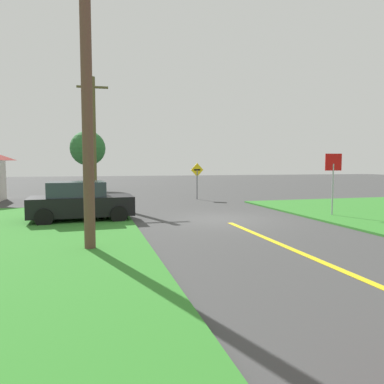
% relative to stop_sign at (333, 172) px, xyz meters
% --- Properties ---
extents(ground_plane, '(120.00, 120.00, 0.00)m').
position_rel_stop_sign_xyz_m(ground_plane, '(-5.03, 0.56, -1.96)').
color(ground_plane, '#404040').
extents(lane_stripe_center, '(0.20, 14.00, 0.01)m').
position_rel_stop_sign_xyz_m(lane_stripe_center, '(-5.03, -7.44, -1.96)').
color(lane_stripe_center, yellow).
rests_on(lane_stripe_center, ground).
extents(stop_sign, '(0.74, 0.16, 2.79)m').
position_rel_stop_sign_xyz_m(stop_sign, '(0.00, 0.00, 0.00)').
color(stop_sign, '#9EA0A8').
rests_on(stop_sign, ground).
extents(parked_car_near_building, '(4.13, 2.33, 1.62)m').
position_rel_stop_sign_xyz_m(parked_car_near_building, '(-10.74, 1.64, -1.16)').
color(parked_car_near_building, black).
rests_on(parked_car_near_building, ground).
extents(utility_pole_near, '(1.80, 0.34, 7.67)m').
position_rel_stop_sign_xyz_m(utility_pole_near, '(-10.33, -3.72, 2.00)').
color(utility_pole_near, brown).
rests_on(utility_pole_near, ground).
extents(utility_pole_mid, '(1.80, 0.31, 7.45)m').
position_rel_stop_sign_xyz_m(utility_pole_mid, '(-10.16, 8.62, 1.87)').
color(utility_pole_mid, brown).
rests_on(utility_pole_mid, ground).
extents(direction_sign, '(0.90, 0.16, 2.42)m').
position_rel_stop_sign_xyz_m(direction_sign, '(-3.56, 9.26, -0.46)').
color(direction_sign, slate).
rests_on(direction_sign, ground).
extents(oak_tree_left, '(3.12, 3.12, 5.35)m').
position_rel_stop_sign_xyz_m(oak_tree_left, '(-10.65, 20.12, 1.80)').
color(oak_tree_left, brown).
rests_on(oak_tree_left, ground).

